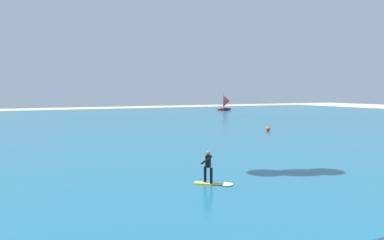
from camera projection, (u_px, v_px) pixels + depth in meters
The scene contains 4 objects.
ocean at pixel (81, 125), 51.23m from camera, with size 160.00×90.00×0.10m, color #1E607F.
kitesurfer at pixel (212, 172), 18.43m from camera, with size 1.85×1.70×1.67m.
sailboat_near_shore at pixel (226, 102), 88.84m from camera, with size 3.88×3.53×4.31m.
marker_buoy at pixel (268, 129), 42.81m from camera, with size 0.52×0.52×0.52m, color #E55919.
Camera 1 is at (-9.00, -1.76, 4.73)m, focal length 34.69 mm.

